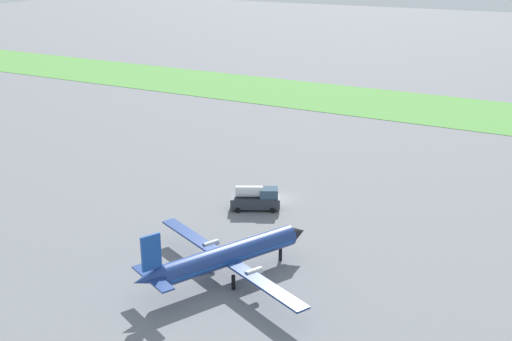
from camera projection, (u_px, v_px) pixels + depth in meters
ground_plane at (276, 199)px, 88.39m from camera, size 600.00×600.00×0.00m
grass_taxiway_strip at (405, 106)px, 140.08m from camera, size 360.00×28.00×0.08m
airplane_foreground_turboprop at (226, 256)px, 66.16m from camera, size 23.05×20.02×7.40m
fuel_truck_near_gate at (256, 198)px, 84.36m from camera, size 6.86×5.19×3.29m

